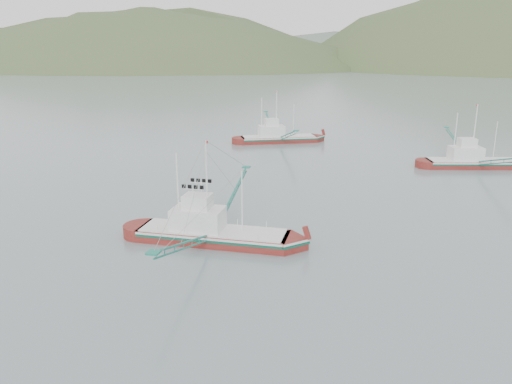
# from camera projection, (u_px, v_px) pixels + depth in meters

# --- Properties ---
(ground) EXTENTS (1200.00, 1200.00, 0.00)m
(ground) POSITION_uv_depth(u_px,v_px,m) (239.00, 248.00, 42.14)
(ground) COLOR slate
(ground) RESTS_ON ground
(main_boat) EXTENTS (13.16, 23.79, 9.63)m
(main_boat) POSITION_uv_depth(u_px,v_px,m) (210.00, 227.00, 43.04)
(main_boat) COLOR maroon
(main_boat) RESTS_ON ground
(bg_boat_right) EXTENTS (13.40, 23.12, 9.50)m
(bg_boat_right) POSITION_uv_depth(u_px,v_px,m) (474.00, 155.00, 69.92)
(bg_boat_right) COLOR maroon
(bg_boat_right) RESTS_ON ground
(bg_boat_far) EXTENTS (13.62, 22.96, 9.76)m
(bg_boat_far) POSITION_uv_depth(u_px,v_px,m) (278.00, 131.00, 88.43)
(bg_boat_far) COLOR maroon
(bg_boat_far) RESTS_ON ground
(headland_left) EXTENTS (448.00, 308.00, 210.00)m
(headland_left) POSITION_uv_depth(u_px,v_px,m) (147.00, 68.00, 418.78)
(headland_left) COLOR #40512A
(headland_left) RESTS_ON ground
(ridge_distant) EXTENTS (960.00, 400.00, 240.00)m
(ridge_distant) POSITION_uv_depth(u_px,v_px,m) (398.00, 63.00, 558.20)
(ridge_distant) COLOR slate
(ridge_distant) RESTS_ON ground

